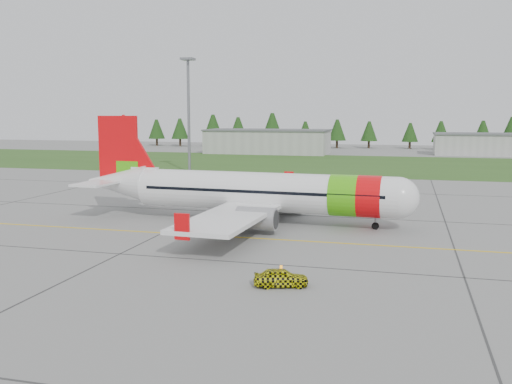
# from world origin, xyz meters

# --- Properties ---
(ground) EXTENTS (320.00, 320.00, 0.00)m
(ground) POSITION_xyz_m (0.00, 0.00, 0.00)
(ground) COLOR gray
(ground) RESTS_ON ground
(aircraft) EXTENTS (34.52, 31.79, 10.45)m
(aircraft) POSITION_xyz_m (-8.21, 15.13, 3.01)
(aircraft) COLOR white
(aircraft) RESTS_ON ground
(follow_me_car) EXTENTS (1.51, 1.65, 3.41)m
(follow_me_car) POSITION_xyz_m (-1.27, -4.90, 1.70)
(follow_me_car) COLOR #FDFC0E
(follow_me_car) RESTS_ON ground
(service_van) EXTENTS (1.54, 1.47, 4.09)m
(service_van) POSITION_xyz_m (-44.05, 55.02, 2.04)
(service_van) COLOR silver
(service_van) RESTS_ON ground
(grass_strip) EXTENTS (320.00, 50.00, 0.03)m
(grass_strip) POSITION_xyz_m (0.00, 82.00, 0.01)
(grass_strip) COLOR #30561E
(grass_strip) RESTS_ON ground
(taxi_guideline) EXTENTS (120.00, 0.25, 0.02)m
(taxi_guideline) POSITION_xyz_m (0.00, 8.00, 0.01)
(taxi_guideline) COLOR gold
(taxi_guideline) RESTS_ON ground
(hangar_west) EXTENTS (32.00, 14.00, 6.00)m
(hangar_west) POSITION_xyz_m (-30.00, 110.00, 3.00)
(hangar_west) COLOR #A8A8A3
(hangar_west) RESTS_ON ground
(hangar_east) EXTENTS (24.00, 12.00, 5.20)m
(hangar_east) POSITION_xyz_m (25.00, 118.00, 2.60)
(hangar_east) COLOR #A8A8A3
(hangar_east) RESTS_ON ground
(floodlight_mast) EXTENTS (0.50, 0.50, 20.00)m
(floodlight_mast) POSITION_xyz_m (-32.00, 58.00, 10.00)
(floodlight_mast) COLOR slate
(floodlight_mast) RESTS_ON ground
(treeline) EXTENTS (160.00, 8.00, 10.00)m
(treeline) POSITION_xyz_m (0.00, 138.00, 5.00)
(treeline) COLOR #1C3F14
(treeline) RESTS_ON ground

